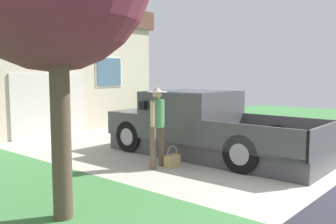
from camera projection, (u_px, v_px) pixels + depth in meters
pickup_truck at (196, 127)px, 9.32m from camera, size 2.11×5.36×1.59m
person_with_hat at (157, 121)px, 7.98m from camera, size 0.48×0.43×1.74m
handbag at (172, 160)px, 8.13m from camera, size 0.35×0.19×0.46m
house_with_garage at (1, 67)px, 13.83m from camera, size 9.73×6.38×4.45m
wheeled_trash_bin at (155, 112)px, 14.07m from camera, size 0.60×0.72×1.03m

